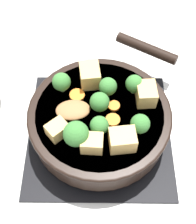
# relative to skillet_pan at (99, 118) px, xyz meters

# --- Properties ---
(ground_plane) EXTENTS (2.40, 2.40, 0.00)m
(ground_plane) POSITION_rel_skillet_pan_xyz_m (-0.00, -0.00, -0.06)
(ground_plane) COLOR silver
(front_burner_grate) EXTENTS (0.31, 0.31, 0.03)m
(front_burner_grate) POSITION_rel_skillet_pan_xyz_m (-0.00, -0.00, -0.05)
(front_burner_grate) COLOR black
(front_burner_grate) RESTS_ON ground_plane
(skillet_pan) EXTENTS (0.32, 0.38, 0.06)m
(skillet_pan) POSITION_rel_skillet_pan_xyz_m (0.00, 0.00, 0.00)
(skillet_pan) COLOR black
(skillet_pan) RESTS_ON front_burner_grate
(wooden_spoon) EXTENTS (0.22, 0.27, 0.02)m
(wooden_spoon) POSITION_rel_skillet_pan_xyz_m (-0.15, -0.02, 0.03)
(wooden_spoon) COLOR olive
(wooden_spoon) RESTS_ON skillet_pan
(tofu_cube_center_large) EXTENTS (0.05, 0.05, 0.04)m
(tofu_cube_center_large) POSITION_rel_skillet_pan_xyz_m (-0.02, 0.08, 0.05)
(tofu_cube_center_large) COLOR tan
(tofu_cube_center_large) RESTS_ON skillet_pan
(tofu_cube_near_handle) EXTENTS (0.04, 0.03, 0.03)m
(tofu_cube_near_handle) POSITION_rel_skillet_pan_xyz_m (-0.01, -0.08, 0.04)
(tofu_cube_near_handle) COLOR tan
(tofu_cube_near_handle) RESTS_ON skillet_pan
(tofu_cube_east_chunk) EXTENTS (0.05, 0.05, 0.03)m
(tofu_cube_east_chunk) POSITION_rel_skillet_pan_xyz_m (-0.08, -0.05, 0.04)
(tofu_cube_east_chunk) COLOR tan
(tofu_cube_east_chunk) RESTS_ON skillet_pan
(tofu_cube_west_chunk) EXTENTS (0.05, 0.04, 0.04)m
(tofu_cube_west_chunk) POSITION_rel_skillet_pan_xyz_m (0.04, -0.07, 0.05)
(tofu_cube_west_chunk) COLOR tan
(tofu_cube_west_chunk) RESTS_ON skillet_pan
(tofu_cube_back_piece) EXTENTS (0.04, 0.05, 0.04)m
(tofu_cube_back_piece) POSITION_rel_skillet_pan_xyz_m (0.09, 0.03, 0.05)
(tofu_cube_back_piece) COLOR tan
(tofu_cube_back_piece) RESTS_ON skillet_pan
(broccoli_floret_near_spoon) EXTENTS (0.04, 0.04, 0.04)m
(broccoli_floret_near_spoon) POSITION_rel_skillet_pan_xyz_m (-0.01, -0.05, 0.05)
(broccoli_floret_near_spoon) COLOR #709956
(broccoli_floret_near_spoon) RESTS_ON skillet_pan
(broccoli_floret_center_top) EXTENTS (0.04, 0.04, 0.04)m
(broccoli_floret_center_top) POSITION_rel_skillet_pan_xyz_m (-0.08, 0.05, 0.05)
(broccoli_floret_center_top) COLOR #709956
(broccoli_floret_center_top) RESTS_ON skillet_pan
(broccoli_floret_east_rim) EXTENTS (0.04, 0.04, 0.04)m
(broccoli_floret_east_rim) POSITION_rel_skillet_pan_xyz_m (0.02, 0.04, 0.05)
(broccoli_floret_east_rim) COLOR #709956
(broccoli_floret_east_rim) RESTS_ON skillet_pan
(broccoli_floret_west_rim) EXTENTS (0.04, 0.04, 0.04)m
(broccoli_floret_west_rim) POSITION_rel_skillet_pan_xyz_m (0.07, 0.05, 0.05)
(broccoli_floret_west_rim) COLOR #709956
(broccoli_floret_west_rim) RESTS_ON skillet_pan
(broccoli_floret_north_edge) EXTENTS (0.05, 0.05, 0.05)m
(broccoli_floret_north_edge) POSITION_rel_skillet_pan_xyz_m (-0.04, -0.07, 0.06)
(broccoli_floret_north_edge) COLOR #709956
(broccoli_floret_north_edge) RESTS_ON skillet_pan
(broccoli_floret_south_cluster) EXTENTS (0.04, 0.04, 0.05)m
(broccoli_floret_south_cluster) POSITION_rel_skillet_pan_xyz_m (-0.00, 0.00, 0.05)
(broccoli_floret_south_cluster) COLOR #709956
(broccoli_floret_south_cluster) RESTS_ON skillet_pan
(broccoli_floret_mid_floret) EXTENTS (0.04, 0.04, 0.04)m
(broccoli_floret_mid_floret) POSITION_rel_skillet_pan_xyz_m (0.07, -0.04, 0.05)
(broccoli_floret_mid_floret) COLOR #709956
(broccoli_floret_mid_floret) RESTS_ON skillet_pan
(carrot_slice_orange_thin) EXTENTS (0.03, 0.03, 0.01)m
(carrot_slice_orange_thin) POSITION_rel_skillet_pan_xyz_m (-0.05, 0.04, 0.03)
(carrot_slice_orange_thin) COLOR orange
(carrot_slice_orange_thin) RESTS_ON skillet_pan
(carrot_slice_near_center) EXTENTS (0.02, 0.02, 0.01)m
(carrot_slice_near_center) POSITION_rel_skillet_pan_xyz_m (0.03, 0.01, 0.03)
(carrot_slice_near_center) COLOR orange
(carrot_slice_near_center) RESTS_ON skillet_pan
(carrot_slice_edge_slice) EXTENTS (0.03, 0.03, 0.01)m
(carrot_slice_edge_slice) POSITION_rel_skillet_pan_xyz_m (0.02, -0.02, 0.03)
(carrot_slice_edge_slice) COLOR orange
(carrot_slice_edge_slice) RESTS_ON skillet_pan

